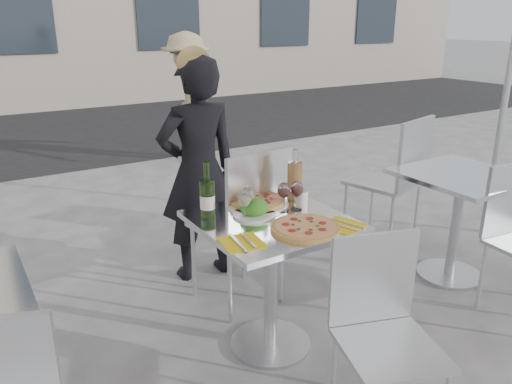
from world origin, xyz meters
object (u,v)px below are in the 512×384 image
side_chair_rfar (397,173)px  sugar_shaker (302,198)px  salad_plate (254,209)px  carafe (295,180)px  woman_diner (198,171)px  wineglass_white_a (244,200)px  chair_near (382,320)px  pedestrian_b (188,98)px  side_table_right (459,204)px  wine_bottle (207,197)px  chair_far (247,216)px  wineglass_red_b (297,190)px  wineglass_white_b (248,196)px  main_table (271,257)px  pizza_near (305,228)px  wineglass_red_a (284,191)px  pizza_far (258,202)px  napkin_left (242,242)px

side_chair_rfar → sugar_shaker: bearing=6.7°
salad_plate → side_chair_rfar: bearing=16.8°
carafe → sugar_shaker: 0.12m
woman_diner → wineglass_white_a: bearing=82.4°
chair_near → pedestrian_b: (1.15, 4.44, 0.28)m
side_table_right → wine_bottle: 1.81m
chair_far → woman_diner: bearing=-90.6°
pedestrian_b → side_chair_rfar: bearing=26.5°
salad_plate → wineglass_red_b: wineglass_red_b is taller
wineglass_white_b → main_table: bearing=-52.8°
pizza_near → wineglass_red_a: (0.05, 0.26, 0.10)m
main_table → wineglass_white_a: (-0.13, 0.06, 0.32)m
woman_diner → pizza_far: woman_diner is taller
pedestrian_b → salad_plate: bearing=2.5°
wineglass_red_b → wineglass_white_b: bearing=167.3°
woman_diner → salad_plate: 0.87m
side_table_right → wine_bottle: size_ratio=2.54×
chair_far → pedestrian_b: pedestrian_b is taller
pizza_far → woman_diner: bearing=90.3°
side_table_right → wine_bottle: bearing=174.3°
chair_far → wine_bottle: size_ratio=3.44×
woman_diner → pizza_far: bearing=93.6°
main_table → wineglass_red_a: wineglass_red_a is taller
pedestrian_b → side_table_right: bearing=25.7°
sugar_shaker → wineglass_white_b: 0.32m
woman_diner → pedestrian_b: (1.20, 2.81, 0.04)m
sugar_shaker → main_table: bearing=-165.7°
wineglass_white_b → wineglass_red_a: bearing=-11.9°
wineglass_white_a → wineglass_red_b: 0.31m
salad_plate → pedestrian_b: bearing=70.5°
main_table → sugar_shaker: 0.35m
wineglass_red_a → pizza_near: bearing=-101.9°
wineglass_white_b → salad_plate: bearing=-28.8°
side_chair_rfar → sugar_shaker: 1.38m
salad_plate → wineglass_white_b: size_ratio=1.40×
wine_bottle → wineglass_white_b: (0.19, -0.07, -0.00)m
pizza_far → pedestrian_b: bearing=71.3°
side_chair_rfar → side_table_right: bearing=75.0°
main_table → woman_diner: size_ratio=0.50×
wineglass_red_a → salad_plate: bearing=171.2°
chair_near → carafe: carafe is taller
chair_near → main_table: bearing=116.8°
wineglass_red_a → napkin_left: (-0.39, -0.23, -0.11)m
pedestrian_b → wineglass_red_a: bearing=4.9°
napkin_left → wineglass_white_b: bearing=62.2°
chair_far → pedestrian_b: (1.15, 3.34, 0.19)m
sugar_shaker → wineglass_white_b: (-0.31, 0.04, 0.06)m
wine_bottle → main_table: bearing=-33.3°
napkin_left → chair_near: bearing=-46.4°
wineglass_white_a → napkin_left: (-0.14, -0.22, -0.11)m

